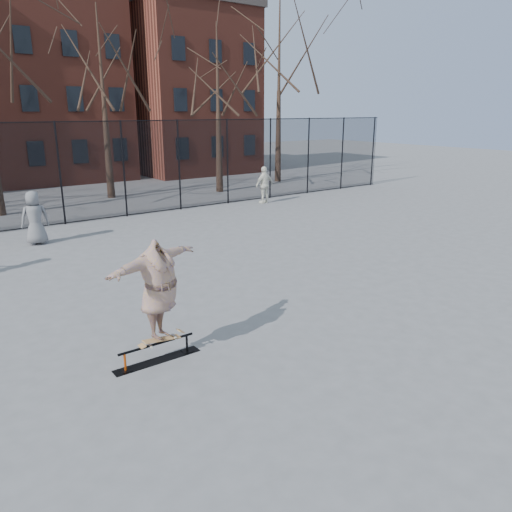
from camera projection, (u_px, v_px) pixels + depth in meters
ground at (314, 322)px, 10.72m from camera, size 100.00×100.00×0.00m
skate_rail at (157, 354)px, 9.04m from camera, size 1.65×0.25×0.36m
skateboard at (162, 339)px, 9.03m from camera, size 0.75×0.18×0.09m
skater at (159, 289)px, 8.76m from camera, size 2.29×1.49×1.82m
bystander_grey at (35, 218)px, 16.73m from camera, size 0.95×0.67×1.82m
bystander_white at (264, 185)px, 24.21m from camera, size 1.07×0.50×1.78m
fence at (95, 170)px, 20.15m from camera, size 34.03×0.07×4.00m
tree_row at (46, 39)px, 21.72m from camera, size 33.66×7.46×10.67m
rowhouses at (25, 80)px, 29.46m from camera, size 29.00×7.00×13.00m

